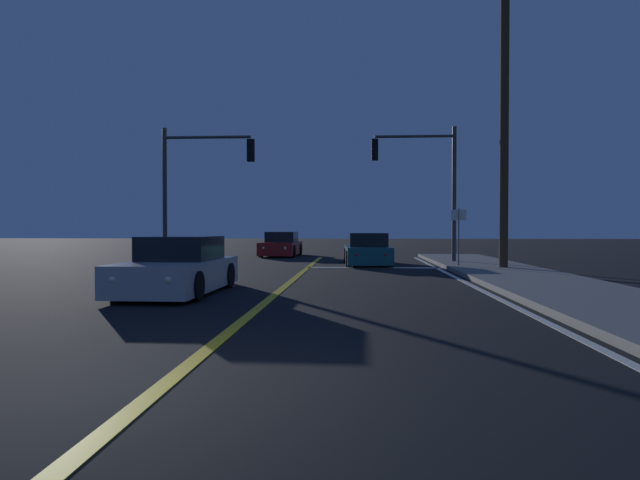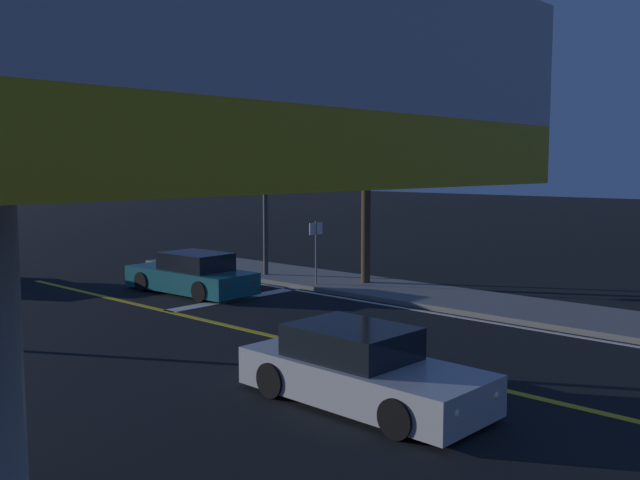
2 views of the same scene
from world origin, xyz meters
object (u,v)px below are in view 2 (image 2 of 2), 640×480
utility_pole_right (367,114)px  traffic_signal_near_right (239,174)px  car_mid_block_teal (192,275)px  street_sign_corner (316,243)px  car_lead_oncoming_silver (360,370)px

utility_pole_right → traffic_signal_near_right: bearing=121.5°
traffic_signal_near_right → car_mid_block_teal: bearing=9.2°
car_mid_block_teal → street_sign_corner: (3.37, -2.41, 0.96)m
car_lead_oncoming_silver → traffic_signal_near_right: size_ratio=0.79×
car_lead_oncoming_silver → utility_pole_right: 13.13m
car_mid_block_teal → traffic_signal_near_right: bearing=6.6°
utility_pole_right → street_sign_corner: bearing=143.8°
car_lead_oncoming_silver → street_sign_corner: (8.02, 8.50, 0.96)m
car_mid_block_teal → car_lead_oncoming_silver: bearing=-115.7°
traffic_signal_near_right → street_sign_corner: size_ratio=2.55×
car_lead_oncoming_silver → car_mid_block_teal: (4.65, 10.91, 0.00)m
traffic_signal_near_right → street_sign_corner: bearing=108.7°
car_mid_block_teal → street_sign_corner: street_sign_corner is taller
car_mid_block_teal → traffic_signal_near_right: traffic_signal_near_right is taller
car_lead_oncoming_silver → traffic_signal_near_right: bearing=-121.0°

